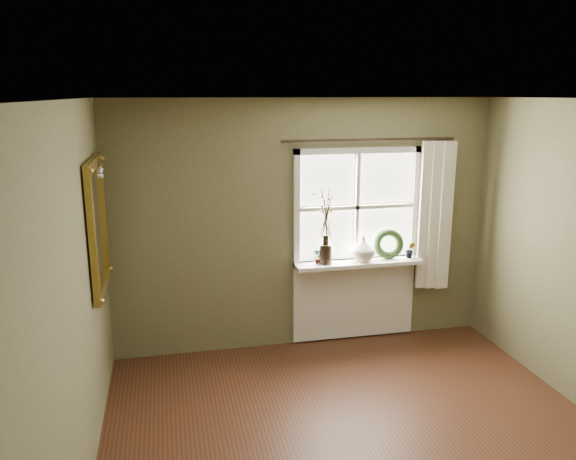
% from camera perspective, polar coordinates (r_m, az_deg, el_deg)
% --- Properties ---
extents(ceiling, '(4.50, 4.50, 0.00)m').
position_cam_1_polar(ceiling, '(3.53, 11.10, 12.86)').
color(ceiling, silver).
rests_on(ceiling, ground).
extents(wall_back, '(4.00, 0.10, 2.60)m').
position_cam_1_polar(wall_back, '(5.87, 1.64, 0.53)').
color(wall_back, brown).
rests_on(wall_back, ground).
extents(wall_left, '(0.10, 4.50, 2.60)m').
position_cam_1_polar(wall_left, '(3.57, -22.35, -9.38)').
color(wall_left, brown).
rests_on(wall_left, ground).
extents(window_frame, '(1.36, 0.06, 1.24)m').
position_cam_1_polar(window_frame, '(5.92, 6.99, 2.33)').
color(window_frame, silver).
rests_on(window_frame, wall_back).
extents(window_sill, '(1.36, 0.26, 0.04)m').
position_cam_1_polar(window_sill, '(5.96, 7.17, -3.34)').
color(window_sill, silver).
rests_on(window_sill, wall_back).
extents(window_apron, '(1.36, 0.04, 0.88)m').
position_cam_1_polar(window_apron, '(6.20, 6.71, -6.94)').
color(window_apron, silver).
rests_on(window_apron, ground).
extents(dark_jug, '(0.17, 0.17, 0.20)m').
position_cam_1_polar(dark_jug, '(5.82, 3.82, -2.44)').
color(dark_jug, black).
rests_on(dark_jug, window_sill).
extents(cream_vase, '(0.33, 0.33, 0.27)m').
position_cam_1_polar(cream_vase, '(5.93, 7.62, -1.88)').
color(cream_vase, beige).
rests_on(cream_vase, window_sill).
extents(wreath, '(0.34, 0.20, 0.33)m').
position_cam_1_polar(wreath, '(6.08, 10.16, -1.72)').
color(wreath, '#253E1B').
rests_on(wreath, window_sill).
extents(potted_plant_left, '(0.09, 0.07, 0.16)m').
position_cam_1_polar(potted_plant_left, '(5.80, 2.95, -2.72)').
color(potted_plant_left, '#253E1B').
rests_on(potted_plant_left, window_sill).
extents(potted_plant_right, '(0.12, 0.11, 0.18)m').
position_cam_1_polar(potted_plant_right, '(6.15, 12.31, -1.98)').
color(potted_plant_right, '#253E1B').
rests_on(potted_plant_right, window_sill).
extents(curtain, '(0.36, 0.12, 1.59)m').
position_cam_1_polar(curtain, '(6.18, 14.63, 1.38)').
color(curtain, beige).
rests_on(curtain, wall_back).
extents(curtain_rod, '(1.84, 0.03, 0.03)m').
position_cam_1_polar(curtain_rod, '(5.80, 8.33, 9.04)').
color(curtain_rod, black).
rests_on(curtain_rod, wall_back).
extents(gilt_mirror, '(0.10, 0.93, 1.11)m').
position_cam_1_polar(gilt_mirror, '(4.92, -18.77, 0.48)').
color(gilt_mirror, white).
rests_on(gilt_mirror, wall_left).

